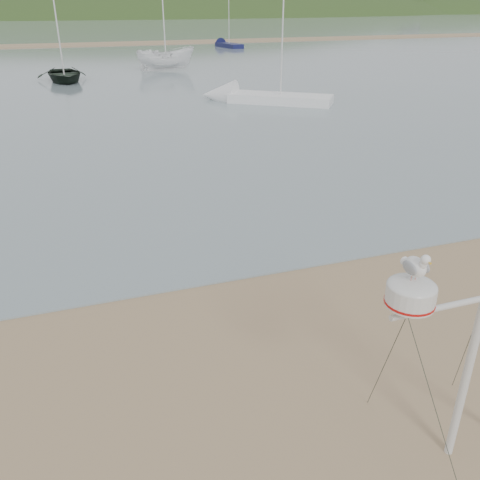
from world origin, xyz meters
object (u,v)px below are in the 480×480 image
object	(u,v)px
sailboat_blue_far	(223,44)
boat_white	(165,40)
sailboat_white_near	(245,97)
mast_rig	(464,383)
boat_dark	(60,45)

from	to	relation	value
sailboat_blue_far	boat_white	bearing A→B (deg)	-118.51
boat_white	sailboat_white_near	distance (m)	15.98
boat_white	sailboat_blue_far	bearing A→B (deg)	-26.66
mast_rig	boat_dark	bearing A→B (deg)	95.69
sailboat_white_near	mast_rig	bearing A→B (deg)	-103.64
mast_rig	boat_white	xyz separation A→B (m)	(4.66, 40.83, 1.25)
sailboat_white_near	sailboat_blue_far	bearing A→B (deg)	74.51
sailboat_white_near	boat_white	bearing A→B (deg)	95.15
boat_dark	boat_white	xyz separation A→B (m)	(8.33, 3.98, -0.05)
boat_dark	sailboat_blue_far	world-z (taller)	sailboat_blue_far
boat_white	sailboat_blue_far	distance (m)	24.89
mast_rig	boat_white	size ratio (longest dim) A/B	1.04
boat_dark	sailboat_white_near	bearing A→B (deg)	-55.84
boat_dark	boat_white	size ratio (longest dim) A/B	1.02
mast_rig	sailboat_blue_far	distance (m)	64.77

